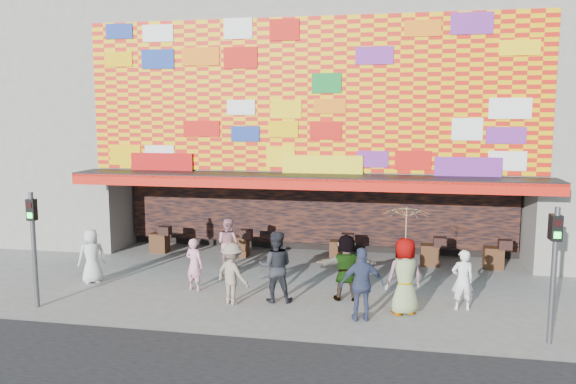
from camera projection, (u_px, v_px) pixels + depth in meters
name	position (u px, v px, depth m)	size (l,w,h in m)	color
ground	(284.00, 303.00, 14.82)	(90.00, 90.00, 0.00)	slate
shop_building	(324.00, 107.00, 22.07)	(15.20, 9.40, 10.00)	gray
neighbor_left	(25.00, 90.00, 24.23)	(11.00, 8.00, 12.00)	gray
signal_left	(33.00, 236.00, 14.27)	(0.22, 0.20, 3.00)	#59595B
signal_right	(554.00, 260.00, 11.95)	(0.22, 0.20, 3.00)	#59595B
ped_a	(92.00, 256.00, 16.53)	(0.79, 0.51, 1.61)	silver
ped_b	(194.00, 264.00, 15.81)	(0.55, 0.36, 1.50)	pink
ped_c	(276.00, 267.00, 14.84)	(0.92, 0.72, 1.90)	#222328
ped_d	(233.00, 273.00, 14.67)	(1.05, 0.61, 1.63)	gray
ped_e	(362.00, 284.00, 13.45)	(1.05, 0.44, 1.80)	#353D5D
ped_f	(346.00, 267.00, 14.99)	(1.66, 0.53, 1.79)	gray
ped_g	(405.00, 276.00, 13.89)	(0.94, 0.61, 1.93)	gray
ped_h	(463.00, 280.00, 14.22)	(0.57, 0.37, 1.56)	white
ped_i	(228.00, 243.00, 18.17)	(0.79, 0.62, 1.63)	#B97884
parasol	(406.00, 227.00, 13.72)	(1.18, 1.20, 1.97)	beige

